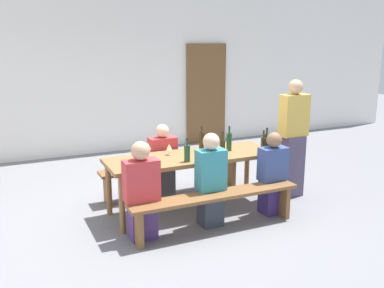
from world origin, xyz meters
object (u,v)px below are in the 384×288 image
(seated_guest_far_0, at_px, (163,165))
(wooden_door, at_px, (206,94))
(wine_bottle_3, at_px, (222,147))
(wine_glass_2, at_px, (169,147))
(wine_bottle_0, at_px, (263,145))
(standing_host, at_px, (293,140))
(tasting_table, at_px, (192,161))
(wine_bottle_2, at_px, (202,141))
(wine_glass_1, at_px, (210,143))
(wine_bottle_5, at_px, (187,153))
(seated_guest_near_0, at_px, (142,193))
(bench_far, at_px, (173,170))
(bench_near, at_px, (216,201))
(seated_guest_near_1, at_px, (211,182))
(wine_bottle_4, at_px, (229,141))
(wine_glass_3, at_px, (206,140))
(seated_guest_near_2, at_px, (272,175))
(wine_bottle_1, at_px, (267,142))
(wine_glass_0, at_px, (148,146))

(seated_guest_far_0, bearing_deg, wooden_door, 143.76)
(wine_bottle_3, xyz_separation_m, wine_glass_2, (-0.59, 0.35, -0.02))
(wine_bottle_0, relative_size, standing_host, 0.18)
(wine_bottle_0, height_order, seated_guest_far_0, seated_guest_far_0)
(tasting_table, xyz_separation_m, wine_bottle_2, (0.22, 0.17, 0.21))
(wooden_door, xyz_separation_m, wine_glass_1, (-1.60, -3.31, -0.18))
(wooden_door, relative_size, wine_bottle_2, 6.30)
(tasting_table, relative_size, seated_guest_far_0, 2.06)
(wine_bottle_5, distance_m, seated_guest_near_0, 0.80)
(bench_far, bearing_deg, tasting_table, -90.00)
(wooden_door, relative_size, bench_far, 0.99)
(bench_near, height_order, seated_guest_near_1, seated_guest_near_1)
(bench_far, height_order, seated_guest_near_1, seated_guest_near_1)
(tasting_table, xyz_separation_m, wine_bottle_3, (0.33, -0.21, 0.20))
(wine_bottle_0, xyz_separation_m, wine_bottle_4, (-0.34, 0.30, 0.02))
(wine_bottle_5, height_order, wine_glass_3, wine_bottle_5)
(bench_near, distance_m, wine_bottle_5, 0.68)
(wine_glass_1, distance_m, wine_glass_3, 0.15)
(tasting_table, height_order, seated_guest_near_2, seated_guest_near_2)
(wine_bottle_4, bearing_deg, tasting_table, -178.96)
(tasting_table, xyz_separation_m, bench_near, (0.00, -0.67, -0.31))
(wine_bottle_1, distance_m, wine_glass_1, 0.75)
(wine_bottle_1, distance_m, seated_guest_far_0, 1.45)
(bench_far, distance_m, wine_bottle_3, 1.07)
(tasting_table, bearing_deg, standing_host, -3.01)
(wooden_door, distance_m, wine_glass_3, 3.53)
(wine_bottle_3, distance_m, standing_host, 1.21)
(wine_bottle_4, bearing_deg, wooden_door, 68.25)
(wine_glass_1, xyz_separation_m, wine_glass_3, (0.02, 0.15, 0.01))
(wine_bottle_2, height_order, seated_guest_near_2, wine_bottle_2)
(wine_bottle_4, xyz_separation_m, wine_bottle_5, (-0.73, -0.25, -0.02))
(wine_bottle_5, height_order, wine_glass_2, wine_bottle_5)
(wine_bottle_3, bearing_deg, bench_far, 110.49)
(wine_bottle_3, height_order, standing_host, standing_host)
(wooden_door, bearing_deg, wine_glass_3, -116.58)
(wooden_door, height_order, seated_guest_near_0, wooden_door)
(bench_near, distance_m, wine_bottle_2, 1.01)
(wine_bottle_2, bearing_deg, wine_bottle_4, -26.10)
(wine_bottle_1, height_order, wine_glass_2, wine_bottle_1)
(tasting_table, bearing_deg, wine_bottle_3, -32.53)
(wine_bottle_2, bearing_deg, seated_guest_near_0, -147.36)
(bench_far, height_order, seated_guest_near_2, seated_guest_near_2)
(wine_glass_0, xyz_separation_m, wine_glass_2, (0.24, -0.14, -0.00))
(wine_bottle_2, height_order, standing_host, standing_host)
(wine_bottle_2, xyz_separation_m, wine_glass_0, (-0.72, 0.11, -0.02))
(wine_bottle_0, distance_m, wine_bottle_4, 0.46)
(wine_glass_3, height_order, seated_guest_near_2, seated_guest_near_2)
(bench_far, distance_m, wine_bottle_4, 1.00)
(bench_far, height_order, wine_bottle_5, wine_bottle_5)
(wine_bottle_5, relative_size, wine_glass_2, 2.01)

